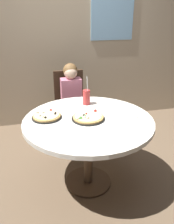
{
  "coord_description": "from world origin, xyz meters",
  "views": [
    {
      "loc": [
        -0.48,
        -1.94,
        1.7
      ],
      "look_at": [
        0.0,
        0.05,
        0.8
      ],
      "focal_mm": 37.58,
      "sensor_mm": 36.0,
      "label": 1
    }
  ],
  "objects_px": {
    "diner_child": "(73,110)",
    "pizza_cheese": "(47,116)",
    "dining_table": "(88,128)",
    "soda_cup": "(86,97)",
    "pizza_veggie": "(88,117)",
    "chair_wooden": "(70,102)",
    "plate_small": "(129,115)"
  },
  "relations": [
    {
      "from": "chair_wooden",
      "to": "diner_child",
      "type": "relative_size",
      "value": 0.88
    },
    {
      "from": "dining_table",
      "to": "chair_wooden",
      "type": "relative_size",
      "value": 1.3
    },
    {
      "from": "chair_wooden",
      "to": "pizza_veggie",
      "type": "xyz_separation_m",
      "value": [
        -0.0,
        -1.03,
        0.24
      ]
    },
    {
      "from": "pizza_veggie",
      "to": "pizza_cheese",
      "type": "distance_m",
      "value": 0.4
    },
    {
      "from": "pizza_cheese",
      "to": "plate_small",
      "type": "bearing_deg",
      "value": -9.82
    },
    {
      "from": "pizza_cheese",
      "to": "plate_small",
      "type": "relative_size",
      "value": 1.58
    },
    {
      "from": "chair_wooden",
      "to": "soda_cup",
      "type": "height_order",
      "value": "soda_cup"
    },
    {
      "from": "pizza_cheese",
      "to": "soda_cup",
      "type": "relative_size",
      "value": 0.93
    },
    {
      "from": "chair_wooden",
      "to": "diner_child",
      "type": "distance_m",
      "value": 0.19
    },
    {
      "from": "pizza_veggie",
      "to": "plate_small",
      "type": "xyz_separation_m",
      "value": [
        0.4,
        -0.01,
        -0.01
      ]
    },
    {
      "from": "dining_table",
      "to": "diner_child",
      "type": "relative_size",
      "value": 1.14
    },
    {
      "from": "dining_table",
      "to": "plate_small",
      "type": "relative_size",
      "value": 6.84
    },
    {
      "from": "chair_wooden",
      "to": "pizza_veggie",
      "type": "height_order",
      "value": "chair_wooden"
    },
    {
      "from": "chair_wooden",
      "to": "plate_small",
      "type": "xyz_separation_m",
      "value": [
        0.4,
        -1.05,
        0.22
      ]
    },
    {
      "from": "pizza_veggie",
      "to": "plate_small",
      "type": "height_order",
      "value": "pizza_veggie"
    },
    {
      "from": "pizza_veggie",
      "to": "chair_wooden",
      "type": "bearing_deg",
      "value": 89.96
    },
    {
      "from": "soda_cup",
      "to": "diner_child",
      "type": "bearing_deg",
      "value": 98.45
    },
    {
      "from": "pizza_veggie",
      "to": "plate_small",
      "type": "relative_size",
      "value": 1.75
    },
    {
      "from": "diner_child",
      "to": "pizza_cheese",
      "type": "relative_size",
      "value": 3.79
    },
    {
      "from": "dining_table",
      "to": "pizza_cheese",
      "type": "xyz_separation_m",
      "value": [
        -0.38,
        0.12,
        0.11
      ]
    },
    {
      "from": "dining_table",
      "to": "soda_cup",
      "type": "relative_size",
      "value": 4.01
    },
    {
      "from": "dining_table",
      "to": "soda_cup",
      "type": "height_order",
      "value": "soda_cup"
    },
    {
      "from": "diner_child",
      "to": "soda_cup",
      "type": "bearing_deg",
      "value": -81.55
    },
    {
      "from": "chair_wooden",
      "to": "diner_child",
      "type": "xyz_separation_m",
      "value": [
        -0.0,
        -0.18,
        -0.05
      ]
    },
    {
      "from": "diner_child",
      "to": "chair_wooden",
      "type": "bearing_deg",
      "value": 89.52
    },
    {
      "from": "diner_child",
      "to": "pizza_cheese",
      "type": "xyz_separation_m",
      "value": [
        -0.38,
        -0.73,
        0.28
      ]
    },
    {
      "from": "soda_cup",
      "to": "chair_wooden",
      "type": "bearing_deg",
      "value": 96.02
    },
    {
      "from": "plate_small",
      "to": "dining_table",
      "type": "bearing_deg",
      "value": 177.7
    },
    {
      "from": "dining_table",
      "to": "chair_wooden",
      "type": "height_order",
      "value": "chair_wooden"
    },
    {
      "from": "pizza_cheese",
      "to": "diner_child",
      "type": "bearing_deg",
      "value": 62.61
    },
    {
      "from": "dining_table",
      "to": "pizza_veggie",
      "type": "xyz_separation_m",
      "value": [
        0.0,
        -0.0,
        0.11
      ]
    },
    {
      "from": "diner_child",
      "to": "pizza_cheese",
      "type": "bearing_deg",
      "value": -117.39
    }
  ]
}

